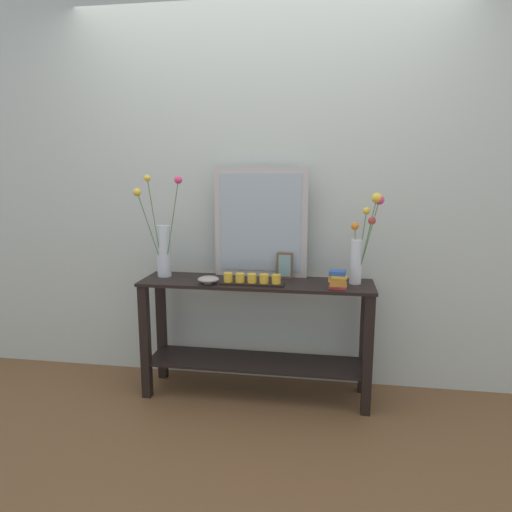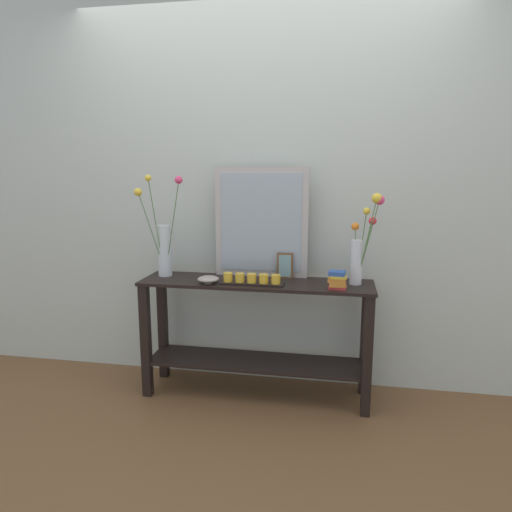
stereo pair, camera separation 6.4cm
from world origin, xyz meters
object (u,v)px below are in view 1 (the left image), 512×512
object	(u,v)px
tall_vase_left	(163,245)
vase_right	(361,245)
picture_frame_small	(285,266)
candle_tray	(252,280)
decorative_bowl	(208,279)
book_stack	(338,280)
mirror_leaning	(261,222)
console_table	(256,325)

from	to	relation	value
tall_vase_left	vase_right	size ratio (longest dim) A/B	1.18
vase_right	picture_frame_small	distance (m)	0.50
candle_tray	vase_right	bearing A→B (deg)	10.23
picture_frame_small	decorative_bowl	world-z (taller)	picture_frame_small
picture_frame_small	book_stack	world-z (taller)	picture_frame_small
mirror_leaning	tall_vase_left	bearing A→B (deg)	-169.53
mirror_leaning	candle_tray	bearing A→B (deg)	-94.23
picture_frame_small	vase_right	bearing A→B (deg)	-9.52
console_table	candle_tray	xyz separation A→B (m)	(-0.01, -0.09, 0.32)
decorative_bowl	book_stack	world-z (taller)	book_stack
console_table	decorative_bowl	distance (m)	0.43
tall_vase_left	decorative_bowl	bearing A→B (deg)	-22.42
vase_right	candle_tray	world-z (taller)	vase_right
mirror_leaning	tall_vase_left	world-z (taller)	mirror_leaning
console_table	tall_vase_left	distance (m)	0.79
candle_tray	decorative_bowl	xyz separation A→B (m)	(-0.27, -0.02, -0.00)
decorative_bowl	tall_vase_left	bearing A→B (deg)	157.58
tall_vase_left	picture_frame_small	size ratio (longest dim) A/B	3.95
vase_right	candle_tray	xyz separation A→B (m)	(-0.65, -0.12, -0.21)
candle_tray	picture_frame_small	world-z (taller)	picture_frame_small
mirror_leaning	picture_frame_small	bearing A→B (deg)	-14.64
mirror_leaning	vase_right	world-z (taller)	mirror_leaning
decorative_bowl	candle_tray	bearing A→B (deg)	3.59
tall_vase_left	book_stack	world-z (taller)	tall_vase_left
tall_vase_left	console_table	bearing A→B (deg)	-3.25
console_table	candle_tray	distance (m)	0.33
tall_vase_left	picture_frame_small	xyz separation A→B (m)	(0.79, 0.07, -0.13)
picture_frame_small	mirror_leaning	bearing A→B (deg)	165.36
tall_vase_left	book_stack	bearing A→B (deg)	-6.95
book_stack	candle_tray	bearing A→B (deg)	178.41
book_stack	vase_right	bearing A→B (deg)	44.39
vase_right	decorative_bowl	distance (m)	0.95
mirror_leaning	decorative_bowl	size ratio (longest dim) A/B	5.34
console_table	picture_frame_small	size ratio (longest dim) A/B	8.75
book_stack	decorative_bowl	bearing A→B (deg)	-179.80
mirror_leaning	book_stack	world-z (taller)	mirror_leaning
candle_tray	mirror_leaning	bearing A→B (deg)	85.77
console_table	decorative_bowl	xyz separation A→B (m)	(-0.28, -0.10, 0.32)
console_table	picture_frame_small	bearing A→B (deg)	32.58
vase_right	decorative_bowl	xyz separation A→B (m)	(-0.91, -0.13, -0.21)
mirror_leaning	book_stack	bearing A→B (deg)	-26.92
mirror_leaning	console_table	bearing A→B (deg)	-92.54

